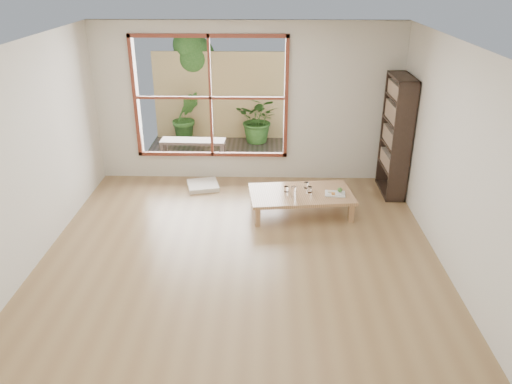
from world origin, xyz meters
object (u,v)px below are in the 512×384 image
Objects in this scene: low_table at (301,195)px; bookshelf at (396,136)px; food_tray at (336,193)px; garden_bench at (193,143)px.

bookshelf is at bearing 21.65° from low_table.
food_tray is at bearing -11.06° from low_table.
garden_bench is (-2.39, 2.18, -0.00)m from food_tray.
low_table is at bearing -178.78° from food_tray.
food_tray is 3.23m from garden_bench.
bookshelf is 1.55× the size of garden_bench.
bookshelf is (1.50, 0.80, 0.65)m from low_table.
food_tray reaches higher than low_table.
food_tray is (-1.00, -0.84, -0.59)m from bookshelf.
food_tray is (0.50, -0.04, 0.06)m from low_table.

